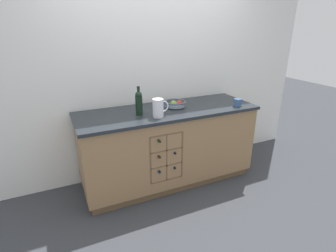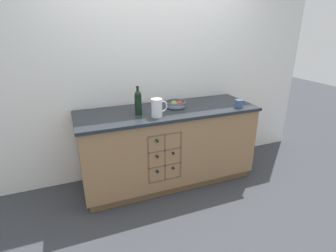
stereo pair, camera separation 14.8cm
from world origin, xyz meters
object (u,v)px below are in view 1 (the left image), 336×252
at_px(fruit_bowl, 175,103).
at_px(ceramic_mug, 238,103).
at_px(standing_wine_bottle, 139,102).
at_px(white_pitcher, 158,108).

xyz_separation_m(fruit_bowl, ceramic_mug, (0.69, -0.28, -0.00)).
height_order(fruit_bowl, ceramic_mug, ceramic_mug).
bearing_deg(ceramic_mug, standing_wine_bottle, 171.12).
distance_m(ceramic_mug, standing_wine_bottle, 1.19).
relative_size(ceramic_mug, standing_wine_bottle, 0.40).
distance_m(fruit_bowl, standing_wine_bottle, 0.50).
xyz_separation_m(white_pitcher, standing_wine_bottle, (-0.16, 0.14, 0.04)).
bearing_deg(fruit_bowl, ceramic_mug, -21.95).
relative_size(white_pitcher, standing_wine_bottle, 0.63).
height_order(white_pitcher, ceramic_mug, white_pitcher).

